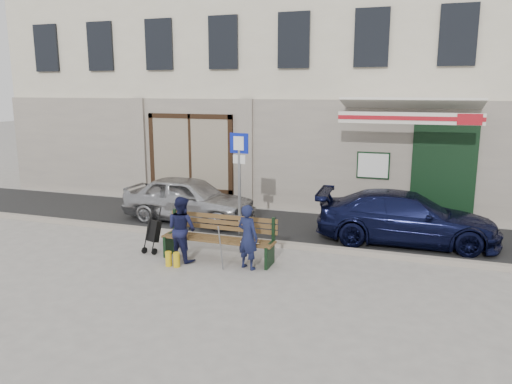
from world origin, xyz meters
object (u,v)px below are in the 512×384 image
at_px(woman, 182,229).
at_px(stroller, 153,232).
at_px(car_navy, 406,218).
at_px(man, 248,237).
at_px(parking_sign, 239,169).
at_px(car_silver, 189,199).
at_px(bench, 216,238).

distance_m(woman, stroller, 0.93).
relative_size(car_navy, man, 3.14).
height_order(car_navy, parking_sign, parking_sign).
bearing_deg(stroller, woman, -0.07).
xyz_separation_m(car_silver, woman, (1.29, -2.88, 0.07)).
xyz_separation_m(car_navy, bench, (-3.66, -2.52, -0.13)).
bearing_deg(parking_sign, man, -57.11).
height_order(car_navy, stroller, car_navy).
height_order(car_silver, parking_sign, parking_sign).
bearing_deg(stroller, car_navy, 44.87).
bearing_deg(parking_sign, woman, -99.87).
distance_m(bench, stroller, 1.50).
relative_size(car_silver, bench, 1.49).
height_order(car_silver, man, man).
bearing_deg(bench, parking_sign, 93.07).
bearing_deg(bench, stroller, 178.66).
bearing_deg(parking_sign, car_navy, 21.59).
relative_size(parking_sign, man, 1.93).
height_order(car_silver, car_navy, car_silver).
bearing_deg(car_silver, woman, -153.78).
xyz_separation_m(parking_sign, bench, (0.08, -1.57, -1.20)).
height_order(parking_sign, bench, parking_sign).
bearing_deg(car_navy, stroller, 112.77).
relative_size(bench, stroller, 2.41).
bearing_deg(woman, stroller, -0.43).
bearing_deg(man, car_navy, -115.47).
distance_m(bench, man, 0.86).
height_order(woman, stroller, woman).
xyz_separation_m(car_navy, man, (-2.86, -2.79, 0.06)).
height_order(car_navy, woman, woman).
distance_m(car_navy, stroller, 5.73).
relative_size(parking_sign, bench, 1.04).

